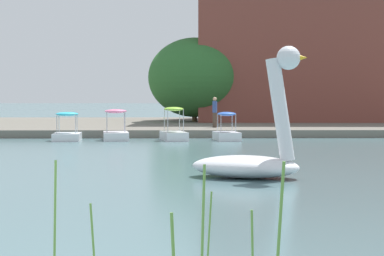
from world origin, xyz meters
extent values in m
cube|color=#6B665B|center=(0.00, 38.43, 0.21)|extent=(119.01, 22.68, 0.41)
ellipsoid|color=white|center=(3.71, 11.00, 0.29)|extent=(3.09, 2.19, 0.58)
cylinder|color=white|center=(4.57, 10.74, 1.77)|extent=(0.83, 0.57, 2.63)
sphere|color=white|center=(4.76, 10.69, 3.07)|extent=(0.75, 0.75, 0.60)
cone|color=yellow|center=(4.99, 10.62, 3.07)|extent=(0.53, 0.45, 0.33)
cube|color=white|center=(4.28, 25.38, 0.21)|extent=(1.33, 2.04, 0.42)
ellipsoid|color=blue|center=(4.28, 25.38, 1.31)|extent=(1.04, 1.20, 0.20)
cylinder|color=#B7B7BF|center=(3.87, 25.77, 0.86)|extent=(0.04, 0.04, 0.89)
cylinder|color=#B7B7BF|center=(4.59, 25.86, 0.86)|extent=(0.04, 0.04, 0.89)
cylinder|color=#B7B7BF|center=(3.97, 24.90, 0.86)|extent=(0.04, 0.04, 0.89)
cylinder|color=#B7B7BF|center=(4.70, 24.98, 0.86)|extent=(0.04, 0.04, 0.89)
cube|color=white|center=(1.67, 25.46, 0.21)|extent=(1.49, 2.30, 0.43)
ellipsoid|color=#8CCC38|center=(1.67, 25.46, 1.55)|extent=(1.19, 1.40, 0.20)
cylinder|color=#B7B7BF|center=(1.20, 25.87, 0.99)|extent=(0.04, 0.04, 1.12)
cylinder|color=#B7B7BF|center=(1.95, 26.02, 0.99)|extent=(0.04, 0.04, 1.12)
cylinder|color=#B7B7BF|center=(1.39, 24.90, 0.99)|extent=(0.04, 0.04, 1.12)
cylinder|color=#B7B7BF|center=(2.15, 25.05, 0.99)|extent=(0.04, 0.04, 1.12)
cube|color=white|center=(-1.21, 25.69, 0.20)|extent=(1.49, 2.30, 0.40)
ellipsoid|color=pink|center=(-1.21, 25.69, 1.44)|extent=(1.22, 1.17, 0.20)
cylinder|color=#B7B7BF|center=(-1.70, 26.05, 0.92)|extent=(0.04, 0.04, 1.03)
cylinder|color=#B7B7BF|center=(-0.83, 26.16, 0.92)|extent=(0.04, 0.04, 1.03)
cylinder|color=#B7B7BF|center=(-1.59, 25.23, 0.92)|extent=(0.04, 0.04, 1.03)
cylinder|color=#B7B7BF|center=(-0.72, 25.34, 0.92)|extent=(0.04, 0.04, 1.03)
cube|color=white|center=(-3.57, 25.38, 0.18)|extent=(1.46, 2.13, 0.37)
ellipsoid|color=#2DB7D1|center=(-3.57, 25.38, 1.30)|extent=(1.21, 1.26, 0.20)
cylinder|color=#B7B7BF|center=(-4.05, 25.81, 0.84)|extent=(0.04, 0.04, 0.94)
cylinder|color=#B7B7BF|center=(-3.16, 25.89, 0.84)|extent=(0.04, 0.04, 0.94)
cylinder|color=#B7B7BF|center=(-3.97, 24.88, 0.84)|extent=(0.04, 0.04, 0.94)
cylinder|color=#B7B7BF|center=(-3.08, 24.96, 0.84)|extent=(0.04, 0.04, 0.94)
cylinder|color=brown|center=(2.98, 39.32, 2.09)|extent=(0.36, 0.36, 3.36)
ellipsoid|color=#2D662D|center=(2.98, 39.32, 3.60)|extent=(9.34, 9.23, 5.69)
cube|color=#47382D|center=(3.95, 30.16, 0.84)|extent=(0.25, 0.25, 0.85)
cube|color=#334C8C|center=(3.95, 30.16, 1.60)|extent=(0.28, 0.27, 0.66)
sphere|color=tan|center=(3.95, 30.16, 2.04)|extent=(0.23, 0.23, 0.23)
cube|color=gray|center=(12.34, 40.34, 1.29)|extent=(4.69, 2.59, 1.75)
cube|color=black|center=(12.34, 40.34, 1.64)|extent=(4.34, 2.58, 0.49)
cube|color=brown|center=(11.65, 42.17, 7.72)|extent=(16.91, 11.43, 14.60)
cylinder|color=#669942|center=(0.94, 0.82, 0.74)|extent=(0.03, 0.19, 1.47)
cylinder|color=#669942|center=(2.80, 1.43, 0.46)|extent=(0.05, 0.05, 0.92)
cylinder|color=#669942|center=(3.04, 1.25, 0.71)|extent=(0.10, 0.10, 1.43)
cylinder|color=#669942|center=(2.27, 0.82, 0.72)|extent=(0.07, 0.16, 1.44)
cylinder|color=#669942|center=(2.35, 1.47, 0.55)|extent=(0.09, 0.13, 1.09)
cylinder|color=#669942|center=(2.00, 1.45, 0.44)|extent=(0.08, 0.08, 0.89)
camera|label=1|loc=(2.09, -4.64, 2.03)|focal=57.12mm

